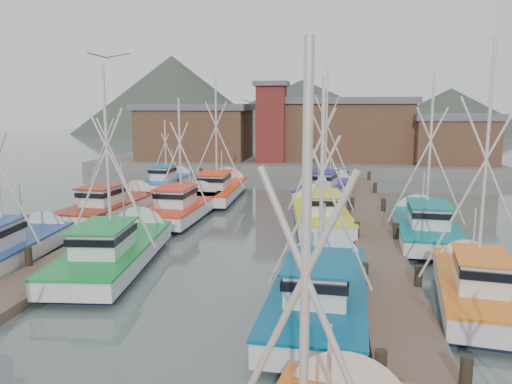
# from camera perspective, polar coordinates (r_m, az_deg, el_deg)

# --- Properties ---
(ground) EXTENTS (260.00, 260.00, 0.00)m
(ground) POSITION_cam_1_polar(r_m,az_deg,el_deg) (22.37, -3.82, -8.76)
(ground) COLOR #4F5F5C
(ground) RESTS_ON ground
(dock_left) EXTENTS (2.30, 46.00, 1.50)m
(dock_left) POSITION_cam_1_polar(r_m,az_deg,el_deg) (28.22, -16.02, -4.77)
(dock_left) COLOR brown
(dock_left) RESTS_ON ground
(dock_right) EXTENTS (2.30, 46.00, 1.50)m
(dock_right) POSITION_cam_1_polar(r_m,az_deg,el_deg) (25.77, 13.70, -6.03)
(dock_right) COLOR brown
(dock_right) RESTS_ON ground
(quay) EXTENTS (44.00, 16.00, 1.20)m
(quay) POSITION_cam_1_polar(r_m,az_deg,el_deg) (58.24, 4.19, 3.29)
(quay) COLOR slate
(quay) RESTS_ON ground
(shed_left) EXTENTS (12.72, 8.48, 6.20)m
(shed_left) POSITION_cam_1_polar(r_m,az_deg,el_deg) (57.93, -6.92, 6.92)
(shed_left) COLOR brown
(shed_left) RESTS_ON quay
(shed_center) EXTENTS (14.84, 9.54, 6.90)m
(shed_center) POSITION_cam_1_polar(r_m,az_deg,el_deg) (57.75, 10.23, 7.18)
(shed_center) COLOR brown
(shed_center) RESTS_ON quay
(shed_right) EXTENTS (8.48, 6.36, 5.20)m
(shed_right) POSITION_cam_1_polar(r_m,az_deg,el_deg) (56.14, 21.62, 5.71)
(shed_right) COLOR brown
(shed_right) RESTS_ON quay
(lookout_tower) EXTENTS (3.60, 3.60, 8.50)m
(lookout_tower) POSITION_cam_1_polar(r_m,az_deg,el_deg) (54.13, 1.77, 8.08)
(lookout_tower) COLOR maroon
(lookout_tower) RESTS_ON quay
(distant_hills) EXTENTS (175.00, 140.00, 42.00)m
(distant_hills) POSITION_cam_1_polar(r_m,az_deg,el_deg) (144.51, 1.95, 6.88)
(distant_hills) COLOR #3A4539
(distant_hills) RESTS_ON ground
(boat_4) EXTENTS (4.04, 10.12, 9.68)m
(boat_4) POSITION_cam_1_polar(r_m,az_deg,el_deg) (23.53, -15.51, -6.43)
(boat_4) COLOR #0F1732
(boat_4) RESTS_ON ground
(boat_5) EXTENTS (3.54, 9.96, 8.57)m
(boat_5) POSITION_cam_1_polar(r_m,az_deg,el_deg) (18.18, 7.43, -10.99)
(boat_5) COLOR #0F1732
(boat_5) RESTS_ON ground
(boat_6) EXTENTS (3.41, 8.83, 8.23)m
(boat_6) POSITION_cam_1_polar(r_m,az_deg,el_deg) (25.59, -26.03, -5.78)
(boat_6) COLOR #0F1732
(boat_6) RESTS_ON ground
(boat_7) EXTENTS (3.88, 8.24, 9.91)m
(boat_7) POSITION_cam_1_polar(r_m,az_deg,el_deg) (19.97, 23.62, -9.80)
(boat_7) COLOR #0F1732
(boat_7) RESTS_ON ground
(boat_8) EXTENTS (3.48, 9.54, 8.47)m
(boat_8) POSITION_cam_1_polar(r_m,az_deg,el_deg) (32.68, -8.11, -1.69)
(boat_8) COLOR #0F1732
(boat_8) RESTS_ON ground
(boat_9) EXTENTS (4.13, 9.99, 9.65)m
(boat_9) POSITION_cam_1_polar(r_m,az_deg,el_deg) (30.65, 7.25, -2.42)
(boat_9) COLOR #0F1732
(boat_9) RESTS_ON ground
(boat_10) EXTENTS (3.67, 9.60, 8.77)m
(boat_10) POSITION_cam_1_polar(r_m,az_deg,el_deg) (33.93, -15.79, -1.53)
(boat_10) COLOR #0F1732
(boat_10) RESTS_ON ground
(boat_11) EXTENTS (3.93, 9.42, 9.65)m
(boat_11) POSITION_cam_1_polar(r_m,az_deg,el_deg) (28.58, 18.62, -3.74)
(boat_11) COLOR #0F1732
(boat_11) RESTS_ON ground
(boat_12) EXTENTS (4.17, 10.31, 10.29)m
(boat_12) POSITION_cam_1_polar(r_m,az_deg,el_deg) (39.24, -4.24, 0.30)
(boat_12) COLOR #0F1732
(boat_12) RESTS_ON ground
(boat_13) EXTENTS (4.73, 9.81, 10.83)m
(boat_13) POSITION_cam_1_polar(r_m,az_deg,el_deg) (40.08, 8.14, 0.43)
(boat_13) COLOR #0F1732
(boat_13) RESTS_ON ground
(boat_14) EXTENTS (2.82, 8.25, 6.64)m
(boat_14) POSITION_cam_1_polar(r_m,az_deg,el_deg) (43.72, -9.89, 1.13)
(boat_14) COLOR #0F1732
(boat_14) RESTS_ON ground
(gull_near) EXTENTS (1.49, 0.65, 0.24)m
(gull_near) POSITION_cam_1_polar(r_m,az_deg,el_deg) (18.64, -16.44, 14.67)
(gull_near) COLOR slate
(gull_near) RESTS_ON ground
(gull_far) EXTENTS (1.53, 0.66, 0.24)m
(gull_far) POSITION_cam_1_polar(r_m,az_deg,el_deg) (26.07, 0.08, 10.25)
(gull_far) COLOR slate
(gull_far) RESTS_ON ground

